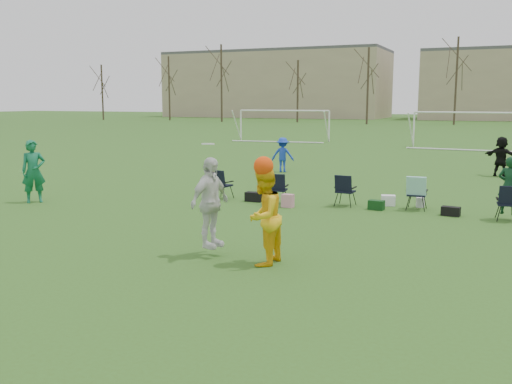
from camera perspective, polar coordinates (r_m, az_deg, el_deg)
The scene contains 10 objects.
ground at distance 11.21m, azimuth -10.96°, elevation -7.58°, with size 260.00×260.00×0.00m, color #33591B.
fielder_green_near at distance 19.25m, azimuth -21.36°, elevation 1.93°, with size 0.72×0.47×1.98m, color #116540.
fielder_blue at distance 25.75m, azimuth 2.69°, elevation 3.74°, with size 1.00×0.58×1.55m, color #193CBB.
fielder_black at distance 26.33m, azimuth 23.32°, elevation 3.29°, with size 1.57×0.50×1.70m, color black.
center_contest at distance 11.31m, azimuth -1.51°, elevation -1.77°, with size 1.94×1.16×2.34m.
sideline_setup at distance 17.24m, azimuth 11.30°, elevation 0.03°, with size 9.25×1.84×1.72m.
goal_left at distance 45.78m, azimuth 2.81°, elevation 7.54°, with size 7.39×0.76×2.46m.
goal_mid at distance 40.90m, azimuth 20.58°, elevation 6.78°, with size 7.40×0.63×2.46m.
tree_line at distance 78.92m, azimuth 19.44°, elevation 10.00°, with size 110.28×3.28×11.40m.
building_row at distance 104.87m, azimuth 24.12°, elevation 9.88°, with size 126.00×16.00×13.00m.
Camera 1 is at (6.13, -8.83, 3.19)m, focal length 40.00 mm.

